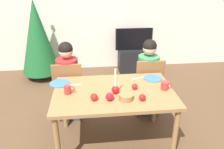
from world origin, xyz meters
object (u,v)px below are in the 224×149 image
at_px(person_left_child, 69,83).
at_px(apple_by_left_plate, 135,86).
at_px(plate_left, 60,83).
at_px(chair_right, 148,83).
at_px(plate_right, 153,78).
at_px(apple_near_candle, 110,97).
at_px(dining_table, 114,97).
at_px(bowl_walnuts, 126,97).
at_px(tv, 134,39).
at_px(candle_centerpiece, 115,88).
at_px(mug_right, 165,86).
at_px(tv_stand, 133,60).
at_px(apple_by_right_mug, 142,97).
at_px(apple_far_edge, 94,97).
at_px(person_right_child, 147,79).
at_px(chair_left, 69,87).
at_px(christmas_tree, 37,37).
at_px(mug_left, 68,90).

relative_size(person_left_child, apple_by_left_plate, 16.63).
bearing_deg(plate_left, chair_right, 16.04).
bearing_deg(plate_right, apple_near_candle, -142.01).
distance_m(dining_table, chair_right, 0.85).
bearing_deg(bowl_walnuts, person_left_child, 129.28).
bearing_deg(chair_right, tv, 85.98).
bearing_deg(candle_centerpiece, mug_right, 3.19).
xyz_separation_m(chair_right, tv, (0.12, 1.69, 0.20)).
distance_m(tv_stand, plate_left, 2.50).
relative_size(tv, apple_by_right_mug, 10.70).
bearing_deg(candle_centerpiece, tv_stand, 73.84).
height_order(chair_right, person_left_child, person_left_child).
bearing_deg(apple_far_edge, apple_near_candle, -6.12).
distance_m(chair_right, person_right_child, 0.07).
relative_size(dining_table, chair_left, 1.56).
relative_size(christmas_tree, plate_right, 7.00).
distance_m(chair_left, mug_left, 0.68).
relative_size(tv_stand, mug_left, 5.14).
bearing_deg(chair_right, bowl_walnuts, -119.76).
relative_size(plate_left, mug_left, 1.96).
height_order(chair_left, plate_right, chair_left).
bearing_deg(mug_left, christmas_tree, 108.88).
bearing_deg(apple_near_candle, apple_by_left_plate, 34.91).
bearing_deg(apple_far_edge, apple_by_left_plate, 22.85).
relative_size(christmas_tree, mug_left, 13.25).
bearing_deg(plate_right, chair_right, 84.15).
distance_m(candle_centerpiece, plate_right, 0.62).
relative_size(dining_table, person_right_child, 1.19).
bearing_deg(mug_left, candle_centerpiece, -4.90).
distance_m(chair_left, person_right_child, 1.16).
bearing_deg(mug_left, apple_by_left_plate, 2.03).
xyz_separation_m(person_left_child, candle_centerpiece, (0.59, -0.69, 0.24)).
bearing_deg(mug_left, plate_left, 114.82).
distance_m(plate_right, mug_right, 0.30).
relative_size(tv, bowl_walnuts, 5.03).
height_order(apple_near_candle, apple_by_left_plate, apple_near_candle).
bearing_deg(tv_stand, candle_centerpiece, -106.16).
height_order(chair_left, apple_by_left_plate, chair_left).
xyz_separation_m(chair_left, christmas_tree, (-0.67, 1.51, 0.34)).
xyz_separation_m(plate_left, apple_by_left_plate, (0.90, -0.24, 0.03)).
relative_size(chair_left, plate_left, 3.69).
xyz_separation_m(person_left_child, christmas_tree, (-0.67, 1.48, 0.29)).
relative_size(chair_left, apple_by_right_mug, 12.19).
relative_size(person_right_child, mug_left, 9.41).
height_order(mug_right, apple_far_edge, mug_right).
height_order(person_left_child, candle_centerpiece, person_left_child).
bearing_deg(mug_left, mug_right, -0.67).
relative_size(candle_centerpiece, plate_left, 1.23).
relative_size(person_right_child, plate_right, 4.97).
distance_m(person_left_child, bowl_walnuts, 1.11).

